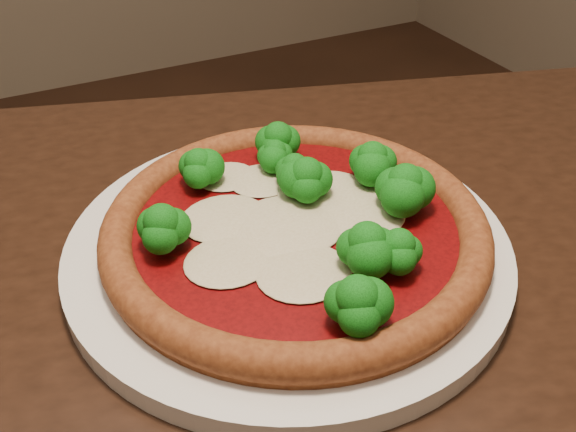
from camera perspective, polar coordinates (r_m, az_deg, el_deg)
name	(u,v)px	position (r m, az deg, el deg)	size (l,w,h in m)	color
dining_table	(272,414)	(0.54, -1.44, -17.18)	(1.41, 1.12, 0.75)	black
plate	(288,247)	(0.52, 0.00, -2.75)	(0.36, 0.36, 0.02)	silver
pizza	(299,222)	(0.51, 0.97, -0.58)	(0.31, 0.31, 0.06)	brown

